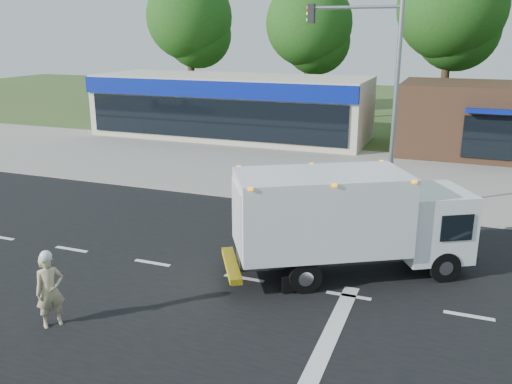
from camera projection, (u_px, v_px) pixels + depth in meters
ground at (244, 279)px, 15.41m from camera, size 120.00×120.00×0.00m
road_asphalt at (244, 279)px, 15.41m from camera, size 60.00×14.00×0.02m
sidewalk at (317, 197)px, 22.75m from camera, size 60.00×2.40×0.12m
parking_apron at (345, 167)px, 27.96m from camera, size 60.00×9.00×0.02m
lane_markings at (273, 308)px, 13.74m from camera, size 55.20×7.00×0.01m
ems_box_truck at (347, 216)px, 15.21m from camera, size 7.07×5.29×3.07m
emergency_worker at (50, 289)px, 12.71m from camera, size 0.73×0.79×1.92m
retail_strip_mall at (230, 106)px, 35.76m from camera, size 18.00×6.20×4.00m
brown_storefront at (492, 120)px, 30.38m from camera, size 10.00×6.70×4.00m
traffic_signal_pole at (379, 83)px, 20.02m from camera, size 3.51×0.25×8.00m
background_trees at (379, 22)px, 38.84m from camera, size 36.77×7.39×12.10m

